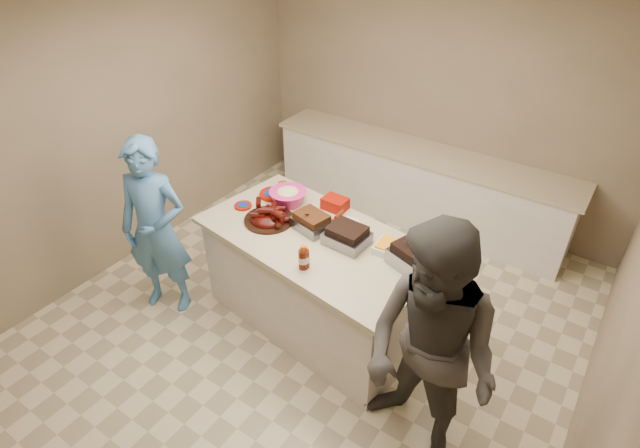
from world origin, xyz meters
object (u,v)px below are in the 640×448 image
Objects in this scene: coleslaw_bowl at (288,204)px; mustard_bottle at (318,225)px; bbq_bottle_b at (303,268)px; guest_blue at (172,301)px; island at (317,319)px; bbq_bottle_a at (305,266)px; plastic_cup at (283,190)px; guest_gray at (413,445)px; roasting_pan at (413,264)px; rib_platter at (269,221)px.

coleslaw_bowl reaches higher than mustard_bottle.
bbq_bottle_b is 1.77m from guest_blue.
mustard_bottle is (0.42, -0.13, 0.00)m from coleslaw_bowl.
island is 16.70× the size of mustard_bottle.
bbq_bottle_b is 1.74× the size of mustard_bottle.
island reaches higher than guest_blue.
bbq_bottle_a is 0.11× the size of guest_blue.
plastic_cup reaches higher than guest_gray.
guest_gray reaches higher than guest_blue.
roasting_pan is 3.46× the size of plastic_cup.
bbq_bottle_b is at bearing -99.75° from bbq_bottle_a.
mustard_bottle is (-0.24, 0.54, 0.00)m from bbq_bottle_b.
rib_platter is 0.71m from bbq_bottle_a.
roasting_pan reaches higher than mustard_bottle.
coleslaw_bowl is 1.79× the size of bbq_bottle_a.
mustard_bottle is at bearing -26.18° from plastic_cup.
plastic_cup is at bearing 138.73° from coleslaw_bowl.
bbq_bottle_b reaches higher than guest_gray.
plastic_cup is (-0.22, 0.48, 0.00)m from rib_platter.
plastic_cup is at bearing 170.39° from guest_gray.
island reaches higher than guest_gray.
bbq_bottle_a is (0.63, -0.33, 0.00)m from rib_platter.
roasting_pan is 0.91m from mustard_bottle.
plastic_cup reaches higher than guest_blue.
bbq_bottle_a is at bearing -65.01° from mustard_bottle.
bbq_bottle_a is at bearing -44.43° from coleslaw_bowl.
mustard_bottle reaches higher than plastic_cup.
island is at bearing 172.54° from guest_gray.
guest_gray is (1.31, -0.65, 0.00)m from island.
guest_blue is at bearing -170.89° from bbq_bottle_a.
bbq_bottle_b is 0.59m from mustard_bottle.
guest_blue is 0.90× the size of guest_gray.
coleslaw_bowl reaches higher than guest_gray.
bbq_bottle_b reaches higher than rib_platter.
bbq_bottle_a is 0.57m from mustard_bottle.
guest_gray is at bearing -29.56° from mustard_bottle.
guest_blue is at bearing -145.98° from rib_platter.
bbq_bottle_a is at bearing 80.25° from bbq_bottle_b.
island is 1.04m from bbq_bottle_a.
bbq_bottle_b is (0.65, -0.67, 0.00)m from coleslaw_bowl.
guest_blue is at bearing -120.65° from plastic_cup.
coleslaw_bowl is 1.54m from guest_blue.
coleslaw_bowl is 1.63× the size of bbq_bottle_b.
mustard_bottle is at bearing 24.87° from rib_platter.
plastic_cup is (-1.53, 0.32, 0.00)m from roasting_pan.
roasting_pan is 0.17× the size of guest_gray.
bbq_bottle_b is at bearing -14.33° from guest_blue.
roasting_pan reaches higher than plastic_cup.
bbq_bottle_b reaches higher than island.
coleslaw_bowl is at bearing 171.97° from guest_gray.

